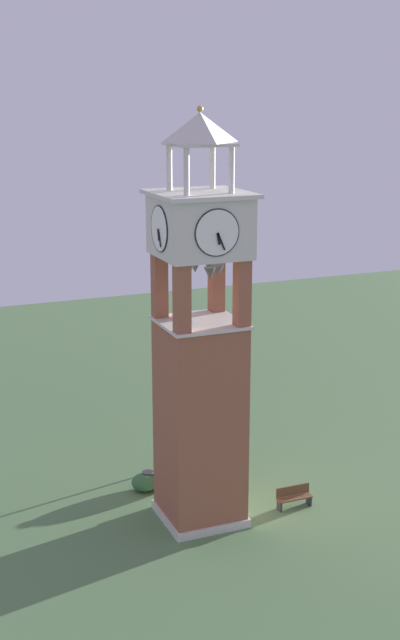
{
  "coord_description": "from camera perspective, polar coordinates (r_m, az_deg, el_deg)",
  "views": [
    {
      "loc": [
        -29.91,
        12.3,
        17.45
      ],
      "look_at": [
        0.0,
        0.0,
        8.69
      ],
      "focal_mm": 47.28,
      "sensor_mm": 36.0,
      "label": 1
    }
  ],
  "objects": [
    {
      "name": "shrub_near_entry",
      "position": [
        38.93,
        -3.76,
        -10.89
      ],
      "size": [
        1.2,
        1.2,
        0.75
      ],
      "primitive_type": "ellipsoid",
      "color": "#336638",
      "rests_on": "ground"
    },
    {
      "name": "trash_bin",
      "position": [
        39.07,
        -3.54,
        -10.75
      ],
      "size": [
        0.52,
        0.52,
        0.8
      ],
      "primitive_type": "cylinder",
      "color": "#2D2D33",
      "rests_on": "ground"
    },
    {
      "name": "shrub_left_of_tower",
      "position": [
        39.16,
        -2.36,
        -10.64
      ],
      "size": [
        1.09,
        1.09,
        0.83
      ],
      "primitive_type": "ellipsoid",
      "color": "#336638",
      "rests_on": "ground"
    },
    {
      "name": "park_bench",
      "position": [
        37.56,
        6.37,
        -11.8
      ],
      "size": [
        0.46,
        1.61,
        0.95
      ],
      "color": "brown",
      "rests_on": "ground"
    },
    {
      "name": "clock_tower",
      "position": [
        34.01,
        0.0,
        -2.87
      ],
      "size": [
        3.66,
        3.66,
        16.97
      ],
      "color": "#93543D",
      "rests_on": "ground"
    },
    {
      "name": "lamp_post",
      "position": [
        41.79,
        1.69,
        -5.3
      ],
      "size": [
        0.36,
        0.36,
        4.15
      ],
      "color": "black",
      "rests_on": "ground"
    },
    {
      "name": "ground",
      "position": [
        36.75,
        -0.0,
        -13.19
      ],
      "size": [
        80.0,
        80.0,
        0.0
      ],
      "primitive_type": "plane",
      "color": "#517547"
    }
  ]
}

